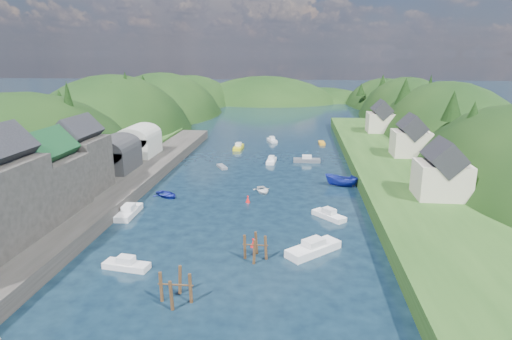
# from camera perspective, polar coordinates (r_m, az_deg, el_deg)

# --- Properties ---
(ground) EXTENTS (600.00, 600.00, 0.00)m
(ground) POSITION_cam_1_polar(r_m,az_deg,el_deg) (91.35, 1.38, 1.18)
(ground) COLOR black
(ground) RESTS_ON ground
(hillside_left) EXTENTS (44.00, 245.56, 52.00)m
(hillside_left) POSITION_cam_1_polar(r_m,az_deg,el_deg) (128.20, -18.21, 0.83)
(hillside_left) COLOR black
(hillside_left) RESTS_ON ground
(hillside_right) EXTENTS (36.00, 245.56, 48.00)m
(hillside_right) POSITION_cam_1_polar(r_m,az_deg,el_deg) (123.26, 23.67, 0.03)
(hillside_right) COLOR black
(hillside_right) RESTS_ON ground
(far_hills) EXTENTS (103.00, 68.00, 44.00)m
(far_hills) POSITION_cam_1_polar(r_m,az_deg,el_deg) (214.98, 4.25, 6.36)
(far_hills) COLOR black
(far_hills) RESTS_ON ground
(hill_trees) EXTENTS (90.88, 150.97, 12.44)m
(hill_trees) POSITION_cam_1_polar(r_m,az_deg,el_deg) (103.30, 1.69, 9.09)
(hill_trees) COLOR black
(hill_trees) RESTS_ON ground
(quay_left) EXTENTS (12.00, 110.00, 2.00)m
(quay_left) POSITION_cam_1_polar(r_m,az_deg,el_deg) (69.25, -20.92, -3.60)
(quay_left) COLOR #2D2B28
(quay_left) RESTS_ON ground
(terrace_left_grass) EXTENTS (12.00, 110.00, 2.50)m
(terrace_left_grass) POSITION_cam_1_polar(r_m,az_deg,el_deg) (72.55, -25.90, -3.10)
(terrace_left_grass) COLOR #234719
(terrace_left_grass) RESTS_ON ground
(quayside_buildings) EXTENTS (8.00, 35.84, 12.90)m
(quayside_buildings) POSITION_cam_1_polar(r_m,az_deg,el_deg) (57.43, -29.24, -1.97)
(quayside_buildings) COLOR #2D2B28
(quayside_buildings) RESTS_ON quay_left
(boat_sheds) EXTENTS (7.00, 21.00, 7.50)m
(boat_sheds) POSITION_cam_1_polar(r_m,az_deg,el_deg) (85.67, -16.83, 3.20)
(boat_sheds) COLOR #2D2D30
(boat_sheds) RESTS_ON quay_left
(terrace_right) EXTENTS (16.00, 120.00, 2.40)m
(terrace_right) POSITION_cam_1_polar(r_m,az_deg,el_deg) (83.16, 18.28, -0.16)
(terrace_right) COLOR #234719
(terrace_right) RESTS_ON ground
(right_bank_cottages) EXTENTS (9.00, 59.24, 8.41)m
(right_bank_cottages) POSITION_cam_1_polar(r_m,az_deg,el_deg) (90.76, 19.28, 4.01)
(right_bank_cottages) COLOR beige
(right_bank_cottages) RESTS_ON terrace_right
(piling_cluster_near) EXTENTS (3.32, 3.08, 3.49)m
(piling_cluster_near) POSITION_cam_1_polar(r_m,az_deg,el_deg) (41.43, -10.63, -15.47)
(piling_cluster_near) COLOR #382314
(piling_cluster_near) RESTS_ON ground
(piling_cluster_far) EXTENTS (2.82, 2.67, 3.36)m
(piling_cluster_far) POSITION_cam_1_polar(r_m,az_deg,el_deg) (48.38, -0.09, -10.55)
(piling_cluster_far) COLOR #382314
(piling_cluster_far) RESTS_ON ground
(channel_buoy_near) EXTENTS (0.70, 0.70, 1.10)m
(channel_buoy_near) POSITION_cam_1_polar(r_m,az_deg,el_deg) (51.36, -0.36, -9.73)
(channel_buoy_near) COLOR red
(channel_buoy_near) RESTS_ON ground
(channel_buoy_far) EXTENTS (0.70, 0.70, 1.10)m
(channel_buoy_far) POSITION_cam_1_polar(r_m,az_deg,el_deg) (66.02, -1.10, -3.94)
(channel_buoy_far) COLOR red
(channel_buoy_far) RESTS_ON ground
(moored_boats) EXTENTS (35.31, 92.86, 2.19)m
(moored_boats) POSITION_cam_1_polar(r_m,az_deg,el_deg) (62.43, -1.69, -4.96)
(moored_boats) COLOR silver
(moored_boats) RESTS_ON ground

